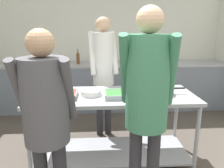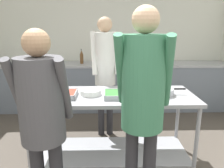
{
  "view_description": "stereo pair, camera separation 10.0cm",
  "coord_description": "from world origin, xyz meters",
  "px_view_note": "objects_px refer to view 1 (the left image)",
  "views": [
    {
      "loc": [
        -0.14,
        -1.08,
        1.63
      ],
      "look_at": [
        0.02,
        1.44,
        0.97
      ],
      "focal_mm": 35.0,
      "sensor_mm": 36.0,
      "label": 1
    },
    {
      "loc": [
        -0.04,
        -1.09,
        1.63
      ],
      "look_at": [
        0.02,
        1.44,
        0.97
      ],
      "focal_mm": 35.0,
      "sensor_mm": 36.0,
      "label": 2
    }
  ],
  "objects_px": {
    "guest_serving_right": "(147,93)",
    "cook_behind_counter": "(103,64)",
    "plate_stack": "(91,93)",
    "serving_tray_vegetables": "(122,94)",
    "serving_tray_roast": "(60,95)",
    "sauce_pan": "(160,90)",
    "guest_serving_left": "(46,110)",
    "water_bottle": "(78,57)"
  },
  "relations": [
    {
      "from": "serving_tray_roast",
      "to": "guest_serving_left",
      "type": "height_order",
      "value": "guest_serving_left"
    },
    {
      "from": "serving_tray_roast",
      "to": "sauce_pan",
      "type": "distance_m",
      "value": 1.16
    },
    {
      "from": "serving_tray_vegetables",
      "to": "cook_behind_counter",
      "type": "distance_m",
      "value": 0.83
    },
    {
      "from": "guest_serving_left",
      "to": "guest_serving_right",
      "type": "height_order",
      "value": "guest_serving_right"
    },
    {
      "from": "guest_serving_right",
      "to": "cook_behind_counter",
      "type": "height_order",
      "value": "guest_serving_right"
    },
    {
      "from": "serving_tray_roast",
      "to": "water_bottle",
      "type": "relative_size",
      "value": 1.36
    },
    {
      "from": "serving_tray_roast",
      "to": "guest_serving_left",
      "type": "relative_size",
      "value": 0.23
    },
    {
      "from": "serving_tray_vegetables",
      "to": "guest_serving_right",
      "type": "xyz_separation_m",
      "value": [
        0.12,
        -0.68,
        0.22
      ]
    },
    {
      "from": "guest_serving_left",
      "to": "cook_behind_counter",
      "type": "distance_m",
      "value": 1.58
    },
    {
      "from": "sauce_pan",
      "to": "water_bottle",
      "type": "height_order",
      "value": "water_bottle"
    },
    {
      "from": "cook_behind_counter",
      "to": "guest_serving_left",
      "type": "bearing_deg",
      "value": -108.13
    },
    {
      "from": "plate_stack",
      "to": "serving_tray_vegetables",
      "type": "bearing_deg",
      "value": -12.92
    },
    {
      "from": "water_bottle",
      "to": "serving_tray_roast",
      "type": "bearing_deg",
      "value": -91.32
    },
    {
      "from": "serving_tray_roast",
      "to": "plate_stack",
      "type": "relative_size",
      "value": 1.56
    },
    {
      "from": "plate_stack",
      "to": "serving_tray_vegetables",
      "type": "height_order",
      "value": "plate_stack"
    },
    {
      "from": "water_bottle",
      "to": "guest_serving_left",
      "type": "bearing_deg",
      "value": -90.54
    },
    {
      "from": "guest_serving_right",
      "to": "serving_tray_vegetables",
      "type": "bearing_deg",
      "value": 100.25
    },
    {
      "from": "cook_behind_counter",
      "to": "sauce_pan",
      "type": "bearing_deg",
      "value": -47.34
    },
    {
      "from": "plate_stack",
      "to": "cook_behind_counter",
      "type": "bearing_deg",
      "value": 76.8
    },
    {
      "from": "sauce_pan",
      "to": "guest_serving_left",
      "type": "distance_m",
      "value": 1.39
    },
    {
      "from": "plate_stack",
      "to": "serving_tray_vegetables",
      "type": "relative_size",
      "value": 0.61
    },
    {
      "from": "serving_tray_vegetables",
      "to": "water_bottle",
      "type": "height_order",
      "value": "water_bottle"
    },
    {
      "from": "serving_tray_roast",
      "to": "guest_serving_right",
      "type": "height_order",
      "value": "guest_serving_right"
    },
    {
      "from": "guest_serving_left",
      "to": "water_bottle",
      "type": "distance_m",
      "value": 2.63
    },
    {
      "from": "serving_tray_roast",
      "to": "serving_tray_vegetables",
      "type": "height_order",
      "value": "same"
    },
    {
      "from": "serving_tray_roast",
      "to": "plate_stack",
      "type": "xyz_separation_m",
      "value": [
        0.35,
        0.06,
        0.0
      ]
    },
    {
      "from": "serving_tray_vegetables",
      "to": "sauce_pan",
      "type": "distance_m",
      "value": 0.46
    },
    {
      "from": "guest_serving_left",
      "to": "water_bottle",
      "type": "relative_size",
      "value": 5.84
    },
    {
      "from": "plate_stack",
      "to": "guest_serving_right",
      "type": "bearing_deg",
      "value": -57.86
    },
    {
      "from": "guest_serving_left",
      "to": "sauce_pan",
      "type": "bearing_deg",
      "value": 34.78
    },
    {
      "from": "serving_tray_roast",
      "to": "plate_stack",
      "type": "distance_m",
      "value": 0.35
    },
    {
      "from": "plate_stack",
      "to": "guest_serving_right",
      "type": "height_order",
      "value": "guest_serving_right"
    },
    {
      "from": "serving_tray_vegetables",
      "to": "guest_serving_left",
      "type": "distance_m",
      "value": 0.99
    },
    {
      "from": "serving_tray_roast",
      "to": "guest_serving_right",
      "type": "distance_m",
      "value": 1.1
    },
    {
      "from": "guest_serving_right",
      "to": "water_bottle",
      "type": "xyz_separation_m",
      "value": [
        -0.78,
        2.59,
        -0.06
      ]
    },
    {
      "from": "serving_tray_roast",
      "to": "cook_behind_counter",
      "type": "xyz_separation_m",
      "value": [
        0.51,
        0.76,
        0.22
      ]
    },
    {
      "from": "sauce_pan",
      "to": "guest_serving_right",
      "type": "bearing_deg",
      "value": -113.97
    },
    {
      "from": "water_bottle",
      "to": "cook_behind_counter",
      "type": "bearing_deg",
      "value": -67.69
    },
    {
      "from": "serving_tray_roast",
      "to": "plate_stack",
      "type": "bearing_deg",
      "value": 10.33
    },
    {
      "from": "plate_stack",
      "to": "water_bottle",
      "type": "xyz_separation_m",
      "value": [
        -0.3,
        1.83,
        0.16
      ]
    },
    {
      "from": "plate_stack",
      "to": "serving_tray_vegetables",
      "type": "distance_m",
      "value": 0.36
    },
    {
      "from": "sauce_pan",
      "to": "water_bottle",
      "type": "bearing_deg",
      "value": 121.23
    }
  ]
}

